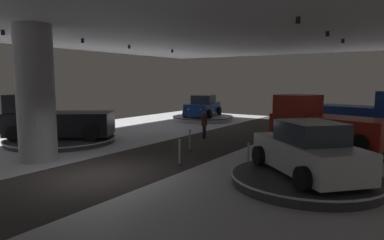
{
  "coord_description": "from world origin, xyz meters",
  "views": [
    {
      "loc": [
        9.17,
        -7.72,
        3.31
      ],
      "look_at": [
        0.21,
        5.71,
        1.4
      ],
      "focal_mm": 31.93,
      "sensor_mm": 36.0,
      "label": 1
    }
  ],
  "objects": [
    {
      "name": "ground",
      "position": [
        0.0,
        0.0,
        -0.02
      ],
      "size": [
        24.0,
        44.0,
        0.06
      ],
      "color": "silver"
    },
    {
      "name": "ceiling_with_spotlights",
      "position": [
        -0.0,
        -0.0,
        5.55
      ],
      "size": [
        24.0,
        44.0,
        0.39
      ],
      "color": "silver"
    },
    {
      "name": "column_left",
      "position": [
        -3.79,
        0.27,
        2.75
      ],
      "size": [
        1.5,
        1.5,
        5.5
      ],
      "color": "#ADADB2",
      "rests_on": "ground"
    },
    {
      "name": "display_platform_deep_left",
      "position": [
        -5.44,
        15.78,
        0.2
      ],
      "size": [
        4.93,
        4.93,
        0.36
      ],
      "color": "#B7B7BC",
      "rests_on": "ground"
    },
    {
      "name": "display_car_deep_left",
      "position": [
        -5.45,
        15.81,
        1.12
      ],
      "size": [
        3.01,
        4.51,
        1.71
      ],
      "color": "navy",
      "rests_on": "display_platform_deep_left"
    },
    {
      "name": "display_platform_far_right",
      "position": [
        5.75,
        9.0,
        0.15
      ],
      "size": [
        5.68,
        5.68,
        0.26
      ],
      "color": "#333338",
      "rests_on": "ground"
    },
    {
      "name": "pickup_truck_far_right",
      "position": [
        5.44,
        9.09,
        1.2
      ],
      "size": [
        5.67,
        3.78,
        2.3
      ],
      "color": "maroon",
      "rests_on": "display_platform_far_right"
    },
    {
      "name": "display_platform_mid_right",
      "position": [
        6.34,
        3.05,
        0.18
      ],
      "size": [
        4.76,
        4.76,
        0.32
      ],
      "color": "#333338",
      "rests_on": "ground"
    },
    {
      "name": "display_car_mid_right",
      "position": [
        6.36,
        3.03,
        1.09
      ],
      "size": [
        4.29,
        4.19,
        1.71
      ],
      "color": "silver",
      "rests_on": "display_platform_mid_right"
    },
    {
      "name": "display_platform_mid_left",
      "position": [
        -6.56,
        3.32,
        0.14
      ],
      "size": [
        5.68,
        5.68,
        0.25
      ],
      "color": "#333338",
      "rests_on": "ground"
    },
    {
      "name": "pickup_truck_mid_left",
      "position": [
        -6.82,
        3.13,
        1.19
      ],
      "size": [
        5.53,
        4.79,
        2.3
      ],
      "color": "black",
      "rests_on": "display_platform_mid_left"
    },
    {
      "name": "display_platform_deep_right",
      "position": [
        6.45,
        14.89,
        0.2
      ],
      "size": [
        5.68,
        5.68,
        0.37
      ],
      "color": "silver",
      "rests_on": "ground"
    },
    {
      "name": "pickup_truck_deep_right",
      "position": [
        6.76,
        14.83,
        1.3
      ],
      "size": [
        5.6,
        3.45,
        2.3
      ],
      "color": "navy",
      "rests_on": "display_platform_deep_right"
    },
    {
      "name": "visitor_walking_near",
      "position": [
        -0.8,
        8.46,
        0.91
      ],
      "size": [
        0.32,
        0.32,
        1.59
      ],
      "color": "black",
      "rests_on": "ground"
    },
    {
      "name": "stanchion_a",
      "position": [
        4.03,
        3.74,
        0.37
      ],
      "size": [
        0.28,
        0.28,
        1.01
      ],
      "color": "#333338",
      "rests_on": "ground"
    },
    {
      "name": "stanchion_b",
      "position": [
        0.32,
        5.36,
        0.37
      ],
      "size": [
        0.28,
        0.28,
        1.01
      ],
      "color": "#333338",
      "rests_on": "ground"
    },
    {
      "name": "stanchion_c",
      "position": [
        1.46,
        2.95,
        0.37
      ],
      "size": [
        0.28,
        0.28,
        1.01
      ],
      "color": "#333338",
      "rests_on": "ground"
    }
  ]
}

